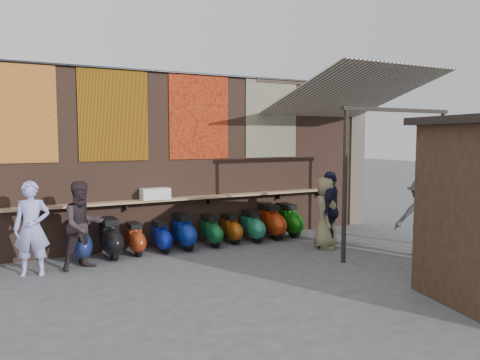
{
  "coord_description": "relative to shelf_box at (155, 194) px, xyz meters",
  "views": [
    {
      "loc": [
        -4.08,
        -7.76,
        2.52
      ],
      "look_at": [
        0.7,
        1.2,
        1.58
      ],
      "focal_mm": 35.0,
      "sensor_mm": 36.0,
      "label": 1
    }
  ],
  "objects": [
    {
      "name": "scooter_stool_5",
      "position": [
        1.21,
        -0.33,
        -0.9
      ],
      "size": [
        0.33,
        0.74,
        0.71
      ],
      "primitive_type": null,
      "color": "#105126",
      "rests_on": "ground"
    },
    {
      "name": "brick_wall",
      "position": [
        0.86,
        0.4,
        0.75
      ],
      "size": [
        10.0,
        0.4,
        4.0
      ],
      "primitive_type": "cube",
      "color": "brown",
      "rests_on": "ground"
    },
    {
      "name": "tapestry_multi",
      "position": [
        3.16,
        0.18,
        1.75
      ],
      "size": [
        1.5,
        0.02,
        2.0
      ],
      "primitive_type": "cube",
      "color": "#25648A",
      "rests_on": "brick_wall"
    },
    {
      "name": "awning_header",
      "position": [
        4.36,
        -2.9,
        1.83
      ],
      "size": [
        3.0,
        0.08,
        0.08
      ],
      "primitive_type": "cube",
      "color": "black",
      "rests_on": "awning_post_left"
    },
    {
      "name": "scooter_stool_1",
      "position": [
        -1.08,
        -0.31,
        -0.84
      ],
      "size": [
        0.39,
        0.86,
        0.82
      ],
      "primitive_type": null,
      "color": "black",
      "rests_on": "ground"
    },
    {
      "name": "scooter_stool_0",
      "position": [
        -1.7,
        -0.26,
        -0.84
      ],
      "size": [
        0.39,
        0.86,
        0.82
      ],
      "primitive_type": null,
      "color": "navy",
      "rests_on": "ground"
    },
    {
      "name": "shopper_tan",
      "position": [
        3.43,
        -1.75,
        -0.43
      ],
      "size": [
        0.93,
        0.94,
        1.64
      ],
      "primitive_type": "imported",
      "rotation": [
        0.0,
        0.0,
        0.82
      ],
      "color": "#7F7651",
      "rests_on": "ground"
    },
    {
      "name": "scooter_stool_8",
      "position": [
        2.87,
        -0.28,
        -0.83
      ],
      "size": [
        0.4,
        0.89,
        0.84
      ],
      "primitive_type": null,
      "color": "#9B2A0B",
      "rests_on": "ground"
    },
    {
      "name": "tapestry_redgold",
      "position": [
        -2.74,
        0.18,
        1.75
      ],
      "size": [
        1.5,
        0.02,
        2.0
      ],
      "primitive_type": "cube",
      "color": "maroon",
      "rests_on": "brick_wall"
    },
    {
      "name": "scooter_stool_6",
      "position": [
        1.77,
        -0.26,
        -0.91
      ],
      "size": [
        0.32,
        0.71,
        0.68
      ],
      "primitive_type": null,
      "color": "#8A3F0C",
      "rests_on": "ground"
    },
    {
      "name": "awning_post_left",
      "position": [
        2.96,
        -2.9,
        0.3
      ],
      "size": [
        0.09,
        0.09,
        3.1
      ],
      "primitive_type": "cylinder",
      "color": "black",
      "rests_on": "ground"
    },
    {
      "name": "scooter_stool_9",
      "position": [
        3.39,
        -0.28,
        -0.84
      ],
      "size": [
        0.39,
        0.86,
        0.82
      ],
      "primitive_type": null,
      "color": "#0F590C",
      "rests_on": "ground"
    },
    {
      "name": "diner_left",
      "position": [
        -2.61,
        -0.9,
        -0.39
      ],
      "size": [
        0.72,
        0.58,
        1.73
      ],
      "primitive_type": "imported",
      "rotation": [
        0.0,
        0.0,
        -0.3
      ],
      "color": "#9FA2E7",
      "rests_on": "ground"
    },
    {
      "name": "shopper_navy",
      "position": [
        3.5,
        -1.8,
        -0.37
      ],
      "size": [
        1.06,
        0.99,
        1.76
      ],
      "primitive_type": "imported",
      "rotation": [
        0.0,
        0.0,
        3.84
      ],
      "color": "black",
      "rests_on": "ground"
    },
    {
      "name": "stall_sign",
      "position": [
        4.1,
        -4.95,
        0.71
      ],
      "size": [
        1.18,
        0.3,
        0.5
      ],
      "primitive_type": "cube",
      "rotation": [
        0.0,
        0.0,
        -0.22
      ],
      "color": "gold",
      "rests_on": "market_stall"
    },
    {
      "name": "shopper_grey",
      "position": [
        4.78,
        -3.23,
        -0.43
      ],
      "size": [
        1.2,
        1.15,
        1.64
      ],
      "primitive_type": "imported",
      "rotation": [
        0.0,
        0.0,
        2.44
      ],
      "color": "#4D4C50",
      "rests_on": "ground"
    },
    {
      "name": "awning_canvas",
      "position": [
        4.36,
        -1.4,
        2.3
      ],
      "size": [
        3.2,
        3.28,
        0.97
      ],
      "primitive_type": "cube",
      "rotation": [
        -0.28,
        0.0,
        0.0
      ],
      "color": "beige",
      "rests_on": "brick_wall"
    },
    {
      "name": "diner_right",
      "position": [
        -1.73,
        -0.9,
        -0.41
      ],
      "size": [
        0.96,
        0.83,
        1.69
      ],
      "primitive_type": "imported",
      "rotation": [
        0.0,
        0.0,
        0.27
      ],
      "color": "#2C2226",
      "rests_on": "ground"
    },
    {
      "name": "ground",
      "position": [
        0.86,
        -2.3,
        -1.25
      ],
      "size": [
        70.0,
        70.0,
        0.0
      ],
      "primitive_type": "plane",
      "color": "#474749",
      "rests_on": "ground"
    },
    {
      "name": "scooter_stool_3",
      "position": [
        0.02,
        -0.3,
        -0.92
      ],
      "size": [
        0.32,
        0.71,
        0.67
      ],
      "primitive_type": null,
      "color": "#0D1C93",
      "rests_on": "ground"
    },
    {
      "name": "awning_post_right",
      "position": [
        5.76,
        -2.9,
        0.3
      ],
      "size": [
        0.09,
        0.09,
        3.1
      ],
      "primitive_type": "cylinder",
      "color": "black",
      "rests_on": "ground"
    },
    {
      "name": "scooter_stool_7",
      "position": [
        2.3,
        -0.35,
        -0.88
      ],
      "size": [
        0.35,
        0.77,
        0.73
      ],
      "primitive_type": null,
      "color": "#1C7251",
      "rests_on": "ground"
    },
    {
      "name": "shelf_box",
      "position": [
        0.0,
        0.0,
        0.0
      ],
      "size": [
        0.63,
        0.33,
        0.25
      ],
      "primitive_type": "cube",
      "color": "white",
      "rests_on": "eating_counter"
    },
    {
      "name": "hang_rail",
      "position": [
        0.86,
        0.17,
        2.73
      ],
      "size": [
        9.5,
        0.06,
        0.06
      ],
      "primitive_type": "cylinder",
      "rotation": [
        0.0,
        1.57,
        0.0
      ],
      "color": "black",
      "rests_on": "brick_wall"
    },
    {
      "name": "scooter_stool_2",
      "position": [
        -0.56,
        -0.29,
        -0.91
      ],
      "size": [
        0.32,
        0.71,
        0.68
      ],
      "primitive_type": null,
      "color": "maroon",
      "rests_on": "ground"
    },
    {
      "name": "scooter_stool_4",
      "position": [
        0.55,
        -0.31,
        -0.86
      ],
      "size": [
        0.37,
        0.82,
        0.78
      ],
      "primitive_type": null,
      "color": "navy",
      "rests_on": "ground"
    },
    {
      "name": "eating_counter",
      "position": [
        0.86,
        0.03,
        -0.15
      ],
      "size": [
        8.0,
        0.32,
        0.05
      ],
      "primitive_type": "cube",
      "color": "#9E7A51",
      "rests_on": "brick_wall"
    },
    {
      "name": "tapestry_orange",
      "position": [
        1.16,
        0.18,
        1.75
      ],
      "size": [
        1.5,
        0.02,
        2.0
      ],
      "primitive_type": "cube",
      "color": "#AF3915",
      "rests_on": "brick_wall"
    },
    {
      "name": "awning_ledger",
      "position": [
        4.36,
        0.19,
        2.7
      ],
      "size": [
        3.3,
        0.08,
        0.12
      ],
      "primitive_type": "cube",
      "color": "#33261C",
      "rests_on": "brick_wall"
    },
    {
      "name": "stall_shelf",
      "position": [
        4.1,
        -4.95,
        -0.26
      ],
      "size": [
        2.05,
        0.55,
        0.06
      ],
      "primitive_type": "cube",
      "rotation": [
        0.0,
        0.0,
        -0.22
      ],
      "color": "#473321",
      "rests_on": "market_stall"
    },
    {
      "name": "tapestry_sun",
      "position": [
        -0.84,
        0.18,
        1.75
      ],
      "size": [
        1.5,
        0.02,
        2.0
      ],
      "primitive_type": "cube",
      "color": "#C3710B",
      "rests_on": "brick_wall"
    },
    {
      "name": "pier_right",
      "position": [
        6.06,
        0.4,
        0.75
      ],
      "size": [
        0.5,
        0.5,
        4.0
      ],
      "primitive_type": "cube",
      "color": "#4C4238",
      "rests_on": "ground"
    }
  ]
}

